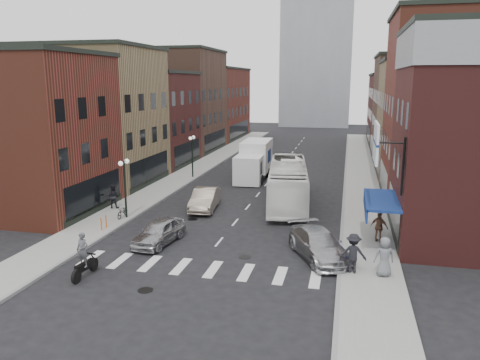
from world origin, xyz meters
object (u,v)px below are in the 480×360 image
ped_right_c (384,257)px  transit_bus (288,183)px  streetlamp_far (192,149)px  parked_bicycle (123,212)px  ped_left_solo (113,196)px  ped_right_b (379,227)px  billboard_sign (378,144)px  sedan_left_far (205,199)px  motorcycle_rider (83,257)px  sedan_left_near (159,232)px  box_truck (254,161)px  streetlamp_near (125,178)px  bike_rack (104,223)px  curb_car (319,245)px  ped_right_a (353,253)px

ped_right_c → transit_bus: bearing=-77.2°
streetlamp_far → parked_bicycle: streetlamp_far is taller
ped_left_solo → ped_right_b: size_ratio=0.99×
billboard_sign → sedan_left_far: size_ratio=0.79×
motorcycle_rider → ped_right_b: 16.19m
billboard_sign → motorcycle_rider: 15.58m
motorcycle_rider → sedan_left_near: (1.63, 5.27, -0.34)m
billboard_sign → sedan_left_near: size_ratio=0.88×
motorcycle_rider → ped_right_c: (13.99, 3.11, 0.06)m
streetlamp_far → box_truck: bearing=11.8°
ped_left_solo → streetlamp_near: bearing=128.6°
parked_bicycle → motorcycle_rider: bearing=-76.7°
streetlamp_near → bike_rack: (-0.20, -2.70, -2.36)m
streetlamp_far → sedan_left_near: (4.09, -18.05, -2.20)m
curb_car → parked_bicycle: size_ratio=3.37×
streetlamp_near → ped_right_c: (16.45, -6.21, -1.80)m
motorcycle_rider → parked_bicycle: motorcycle_rider is taller
sedan_left_near → ped_right_a: (10.92, -2.08, 0.41)m
ped_right_b → bike_rack: bearing=32.2°
transit_bus → ped_right_a: (4.83, -12.76, -0.52)m
transit_bus → ped_right_a: transit_bus is taller
transit_bus → ped_right_a: bearing=-76.6°
box_truck → ped_right_a: size_ratio=4.22×
transit_bus → ped_right_c: (6.28, -12.85, -0.53)m
bike_rack → sedan_left_far: size_ratio=0.17×
bike_rack → box_truck: size_ratio=0.10×
sedan_left_near → ped_right_a: 11.12m
sedan_left_near → transit_bus: bearing=67.5°
ped_left_solo → ped_right_a: bearing=147.6°
ped_left_solo → ped_right_c: ped_right_c is taller
transit_bus → sedan_left_far: transit_bus is taller
ped_right_a → ped_left_solo: bearing=-23.2°
bike_rack → billboard_sign: bearing=-2.8°
ped_right_a → bike_rack: bearing=-10.5°
parked_bicycle → ped_right_b: (16.71, -1.16, 0.48)m
box_truck → motorcycle_rider: box_truck is taller
motorcycle_rider → ped_right_c: size_ratio=1.17×
ped_right_a → ped_right_c: bearing=179.0°
billboard_sign → streetlamp_far: bearing=132.4°
sedan_left_near → parked_bicycle: 5.86m
ped_left_solo → billboard_sign: bearing=156.2°
ped_right_a → curb_car: bearing=-45.0°
box_truck → sedan_left_near: box_truck is taller
motorcycle_rider → ped_right_b: bearing=36.9°
ped_right_b → box_truck: bearing=-29.9°
curb_car → ped_left_solo: size_ratio=2.93×
streetlamp_near → transit_bus: 12.21m
curb_car → motorcycle_rider: bearing=178.7°
box_truck → ped_left_solo: bearing=-122.6°
transit_bus → ped_right_b: size_ratio=6.65×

